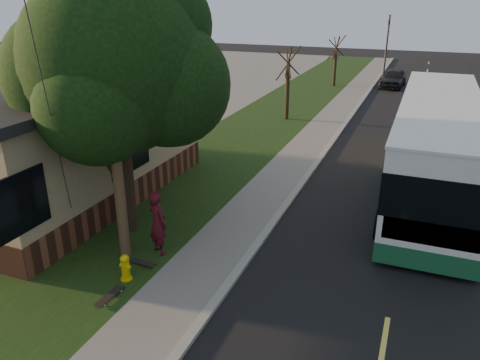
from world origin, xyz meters
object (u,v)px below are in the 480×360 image
object	(u,v)px
fire_hydrant	(125,267)
skateboard_spare	(143,263)
bare_tree_near	(288,84)
transit_bus	(436,143)
utility_pole	(110,99)
skateboarder	(158,223)
bare_tree_far	(335,62)
traffic_signal	(387,44)
distant_car	(393,78)
skateboard_main	(110,296)
dumpster	(54,164)
leafy_tree	(118,67)

from	to	relation	value
fire_hydrant	skateboard_spare	xyz separation A→B (m)	(0.01, 0.77, -0.31)
bare_tree_near	transit_bus	distance (m)	11.74
utility_pole	skateboarder	size ratio (longest dim) A/B	4.71
bare_tree_far	traffic_signal	size ratio (longest dim) A/B	0.73
utility_pole	bare_tree_near	bearing A→B (deg)	90.66
distant_car	fire_hydrant	bearing A→B (deg)	-93.73
traffic_signal	skateboard_main	bearing A→B (deg)	-94.92
dumpster	transit_bus	bearing A→B (deg)	17.71
skateboard_spare	fire_hydrant	bearing A→B (deg)	-90.74
transit_bus	dumpster	xyz separation A→B (m)	(-14.22, -4.54, -1.17)
bare_tree_far	skateboarder	size ratio (longest dim) A/B	2.09
utility_pole	bare_tree_near	xyz separation A→B (m)	(-0.19, 17.01, -2.48)
leafy_tree	skateboarder	world-z (taller)	leafy_tree
skateboarder	distant_car	bearing A→B (deg)	-70.70
leafy_tree	distant_car	xyz separation A→B (m)	(5.67, 28.95, -4.44)
utility_pole	bare_tree_far	distance (m)	29.13
fire_hydrant	skateboard_spare	world-z (taller)	fire_hydrant
bare_tree_near	skateboarder	xyz separation A→B (m)	(1.00, -16.46, -1.12)
distant_car	leafy_tree	bearing A→B (deg)	-97.41
transit_bus	fire_hydrant	bearing A→B (deg)	-127.25
traffic_signal	dumpster	xyz separation A→B (m)	(-10.00, -28.91, -2.45)
utility_pole	bare_tree_far	bearing A→B (deg)	89.40
utility_pole	skateboard_main	distance (m)	4.93
transit_bus	skateboarder	xyz separation A→B (m)	(-7.22, -8.09, -0.86)
skateboarder	leafy_tree	bearing A→B (deg)	-6.71
fire_hydrant	dumpster	distance (m)	8.58
transit_bus	dumpster	world-z (taller)	transit_bus
fire_hydrant	transit_bus	bearing A→B (deg)	52.75
bare_tree_near	dumpster	size ratio (longest dim) A/B	2.53
transit_bus	bare_tree_far	bearing A→B (deg)	110.76
traffic_signal	utility_pole	bearing A→B (deg)	-96.58
leafy_tree	skateboard_main	xyz separation A→B (m)	(1.67, -3.50, -5.03)
fire_hydrant	distant_car	world-z (taller)	distant_car
traffic_signal	bare_tree_far	bearing A→B (deg)	-131.19
leafy_tree	dumpster	xyz separation A→B (m)	(-5.33, 2.44, -4.45)
skateboard_main	leafy_tree	bearing A→B (deg)	115.50
utility_pole	skateboarder	distance (m)	3.73
utility_pole	skateboard_spare	distance (m)	4.57
utility_pole	skateboard_main	size ratio (longest dim) A/B	9.89
utility_pole	traffic_signal	distance (m)	33.26
skateboard_spare	leafy_tree	bearing A→B (deg)	130.09
bare_tree_near	skateboard_main	size ratio (longest dim) A/B	4.69
transit_bus	distant_car	distance (m)	22.24
fire_hydrant	utility_pole	size ratio (longest dim) A/B	0.08
transit_bus	distant_car	xyz separation A→B (m)	(-3.22, 21.97, -1.16)
bare_tree_far	traffic_signal	bearing A→B (deg)	48.81
traffic_signal	bare_tree_near	bearing A→B (deg)	-104.04
fire_hydrant	skateboard_spare	size ratio (longest dim) A/B	0.92
leafy_tree	bare_tree_near	distance (m)	15.66
transit_bus	skateboard_main	distance (m)	12.85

